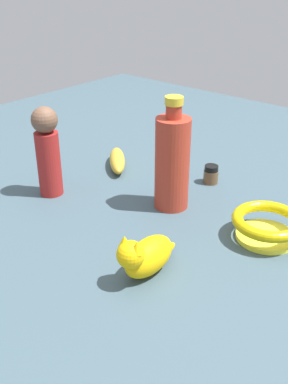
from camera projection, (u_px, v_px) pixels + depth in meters
The scene contains 7 objects.
ground at pixel (144, 228), 0.95m from camera, with size 2.00×2.00×0.00m, color #384C56.
bowl at pixel (267, 224), 0.90m from camera, with size 0.14×0.14×0.05m.
bottle_tall at pixel (172, 162), 0.99m from camera, with size 0.08×0.08×0.25m.
banana at pixel (117, 160), 1.22m from camera, with size 0.15×0.04×0.04m, color gold.
person_figure_adult at pixel (48, 150), 1.04m from camera, with size 0.06×0.06×0.21m.
cat_figurine at pixel (145, 255), 0.80m from camera, with size 0.06×0.15×0.10m.
nail_polish_jar at pixel (211, 174), 1.13m from camera, with size 0.04×0.04×0.05m.
Camera 1 is at (-0.53, 0.61, 0.51)m, focal length 42.37 mm.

